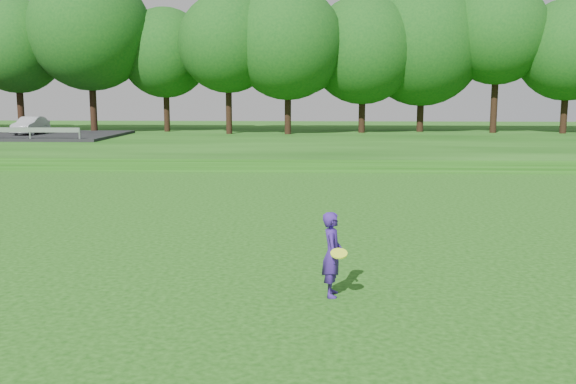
{
  "coord_description": "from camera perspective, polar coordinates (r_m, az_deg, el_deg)",
  "views": [
    {
      "loc": [
        1.86,
        -10.49,
        3.74
      ],
      "look_at": [
        1.14,
        4.93,
        1.3
      ],
      "focal_mm": 40.0,
      "sensor_mm": 36.0,
      "label": 1
    }
  ],
  "objects": [
    {
      "name": "walking_path",
      "position": [
        30.77,
        -0.79,
        2.04
      ],
      "size": [
        130.0,
        1.6,
        0.04
      ],
      "primitive_type": "cube",
      "color": "gray",
      "rests_on": "ground"
    },
    {
      "name": "treeline",
      "position": [
        48.72,
        0.52,
        14.12
      ],
      "size": [
        104.0,
        7.0,
        15.0
      ],
      "primitive_type": null,
      "color": "#104613",
      "rests_on": "berm"
    },
    {
      "name": "berm",
      "position": [
        44.66,
        0.3,
        4.56
      ],
      "size": [
        130.0,
        30.0,
        0.6
      ],
      "primitive_type": "cube",
      "color": "#14410C",
      "rests_on": "ground"
    },
    {
      "name": "woman",
      "position": [
        11.8,
        3.96,
        -5.54
      ],
      "size": [
        0.45,
        0.88,
        1.57
      ],
      "color": "#381C7F",
      "rests_on": "ground"
    },
    {
      "name": "ground",
      "position": [
        11.29,
        -7.07,
        -10.43
      ],
      "size": [
        140.0,
        140.0,
        0.0
      ],
      "primitive_type": "plane",
      "color": "#14410C",
      "rests_on": "ground"
    }
  ]
}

